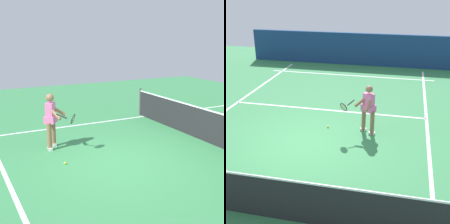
# 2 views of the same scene
# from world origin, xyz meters

# --- Properties ---
(ground_plane) EXTENTS (25.16, 25.16, 0.00)m
(ground_plane) POSITION_xyz_m (0.00, 0.00, 0.00)
(ground_plane) COLOR #38844C
(service_line_marking) EXTENTS (7.17, 0.10, 0.01)m
(service_line_marking) POSITION_xyz_m (0.00, -2.60, 0.00)
(service_line_marking) COLOR white
(service_line_marking) RESTS_ON ground
(sideline_left_marking) EXTENTS (0.10, 17.36, 0.01)m
(sideline_left_marking) POSITION_xyz_m (-3.58, 0.00, 0.00)
(sideline_left_marking) COLOR white
(sideline_left_marking) RESTS_ON ground
(court_net) EXTENTS (7.85, 0.08, 1.07)m
(court_net) POSITION_xyz_m (0.00, 3.12, 0.50)
(court_net) COLOR #4C4C51
(court_net) RESTS_ON ground
(tennis_player) EXTENTS (1.09, 0.76, 1.55)m
(tennis_player) POSITION_xyz_m (-1.71, -1.10, 0.85)
(tennis_player) COLOR #8C6647
(tennis_player) RESTS_ON ground
(tennis_ball_near) EXTENTS (0.07, 0.07, 0.07)m
(tennis_ball_near) POSITION_xyz_m (-0.44, -1.18, 0.03)
(tennis_ball_near) COLOR #D1E533
(tennis_ball_near) RESTS_ON ground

